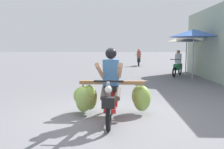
{
  "coord_description": "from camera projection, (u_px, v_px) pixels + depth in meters",
  "views": [
    {
      "loc": [
        0.19,
        -5.31,
        1.62
      ],
      "look_at": [
        0.02,
        0.69,
        0.9
      ],
      "focal_mm": 38.44,
      "sensor_mm": 36.0,
      "label": 1
    }
  ],
  "objects": [
    {
      "name": "ground_plane",
      "position": [
        110.0,
        117.0,
        5.47
      ],
      "size": [
        120.0,
        120.0,
        0.0
      ],
      "primitive_type": "plane",
      "color": "slate"
    },
    {
      "name": "motorbike_main_loaded",
      "position": [
        106.0,
        95.0,
        5.5
      ],
      "size": [
        1.87,
        1.87,
        1.58
      ],
      "color": "black",
      "rests_on": "ground"
    },
    {
      "name": "motorbike_distant_ahead_left",
      "position": [
        178.0,
        65.0,
        12.99
      ],
      "size": [
        0.91,
        1.45,
        1.4
      ],
      "color": "black",
      "rests_on": "ground"
    },
    {
      "name": "motorbike_distant_ahead_right",
      "position": [
        139.0,
        59.0,
        19.35
      ],
      "size": [
        0.5,
        1.62,
        1.4
      ],
      "color": "black",
      "rests_on": "ground"
    },
    {
      "name": "market_umbrella_near_shop",
      "position": [
        187.0,
        38.0,
        12.97
      ],
      "size": [
        2.09,
        2.09,
        2.21
      ],
      "color": "#99999E",
      "rests_on": "ground"
    },
    {
      "name": "market_umbrella_further_along",
      "position": [
        194.0,
        33.0,
        11.23
      ],
      "size": [
        2.3,
        2.3,
        2.4
      ],
      "color": "#99999E",
      "rests_on": "ground"
    }
  ]
}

